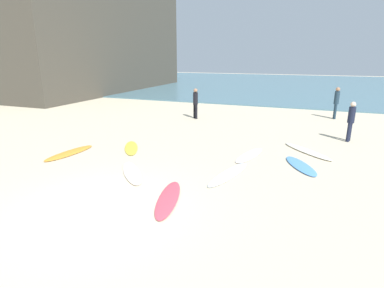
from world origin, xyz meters
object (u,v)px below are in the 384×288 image
object	(u,v)px
surfboard_0	(70,153)
beachgoer_far	(195,102)
surfboard_5	(168,199)
surfboard_6	(132,172)
surfboard_3	(301,166)
surfboard_7	(307,151)
beachgoer_near	(336,101)
surfboard_2	(131,148)
surfboard_1	(229,174)
surfboard_4	(249,155)
beachgoer_mid	(351,120)

from	to	relation	value
surfboard_0	beachgoer_far	bearing A→B (deg)	-99.19
surfboard_5	surfboard_6	distance (m)	2.24
surfboard_5	surfboard_3	bearing A→B (deg)	-144.06
surfboard_7	beachgoer_near	world-z (taller)	beachgoer_near
surfboard_6	surfboard_7	xyz separation A→B (m)	(5.12, 4.44, 0.00)
surfboard_0	surfboard_5	distance (m)	5.62
beachgoer_far	surfboard_2	bearing A→B (deg)	-53.82
surfboard_1	surfboard_6	size ratio (longest dim) A/B	1.16
surfboard_4	surfboard_5	xyz separation A→B (m)	(-1.25, -4.36, 0.00)
surfboard_0	surfboard_5	world-z (taller)	same
surfboard_3	beachgoer_near	world-z (taller)	beachgoer_near
surfboard_7	beachgoer_near	distance (m)	7.69
surfboard_2	surfboard_3	world-z (taller)	surfboard_3
surfboard_2	surfboard_7	size ratio (longest dim) A/B	0.79
surfboard_1	beachgoer_near	xyz separation A→B (m)	(3.54, 10.93, 1.02)
beachgoer_far	surfboard_1	bearing A→B (deg)	-24.08
surfboard_1	surfboard_3	xyz separation A→B (m)	(2.07, 1.62, 0.00)
surfboard_3	surfboard_6	distance (m)	5.62
surfboard_0	surfboard_7	xyz separation A→B (m)	(8.47, 3.57, 0.01)
surfboard_0	surfboard_7	bearing A→B (deg)	-152.06
beachgoer_mid	beachgoer_far	world-z (taller)	beachgoer_far
surfboard_1	surfboard_6	distance (m)	3.07
surfboard_0	beachgoer_near	distance (m)	14.81
surfboard_6	beachgoer_far	world-z (taller)	beachgoer_far
surfboard_3	beachgoer_near	size ratio (longest dim) A/B	1.05
surfboard_2	surfboard_4	distance (m)	4.71
surfboard_3	beachgoer_mid	xyz separation A→B (m)	(1.78, 4.13, 0.93)
surfboard_2	beachgoer_far	bearing A→B (deg)	-124.48
surfboard_4	beachgoer_far	world-z (taller)	beachgoer_far
surfboard_4	beachgoer_far	distance (m)	7.37
beachgoer_near	surfboard_5	bearing A→B (deg)	-23.42
surfboard_0	surfboard_6	distance (m)	3.46
surfboard_2	surfboard_7	world-z (taller)	surfboard_7
surfboard_1	surfboard_7	bearing A→B (deg)	-110.54
beachgoer_near	surfboard_4	bearing A→B (deg)	-24.92
surfboard_1	surfboard_4	bearing A→B (deg)	-83.54
surfboard_0	surfboard_1	xyz separation A→B (m)	(6.24, 0.15, 0.00)
surfboard_1	beachgoer_far	xyz separation A→B (m)	(-4.18, 7.94, 0.96)
surfboard_0	surfboard_1	world-z (taller)	surfboard_1
surfboard_6	beachgoer_mid	world-z (taller)	beachgoer_mid
surfboard_2	beachgoer_near	xyz separation A→B (m)	(7.95, 9.63, 1.02)
surfboard_2	beachgoer_mid	bearing A→B (deg)	175.84
surfboard_2	surfboard_5	bearing A→B (deg)	101.23
beachgoer_far	beachgoer_mid	bearing A→B (deg)	22.88
beachgoer_mid	beachgoer_far	distance (m)	8.32
surfboard_0	surfboard_2	xyz separation A→B (m)	(1.83, 1.45, -0.00)
surfboard_7	beachgoer_far	size ratio (longest dim) A/B	1.41
surfboard_5	surfboard_6	size ratio (longest dim) A/B	1.05
surfboard_0	surfboard_3	distance (m)	8.50
surfboard_1	beachgoer_far	distance (m)	9.02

